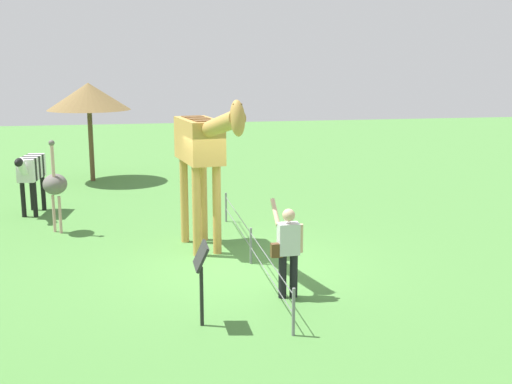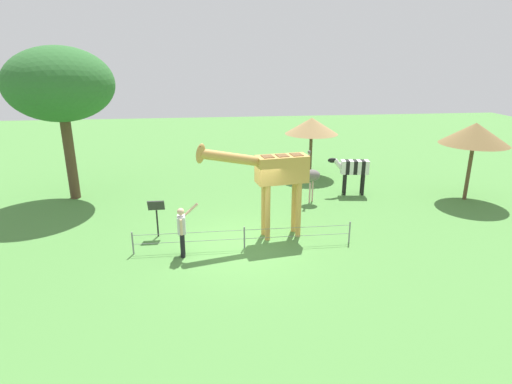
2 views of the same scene
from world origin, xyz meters
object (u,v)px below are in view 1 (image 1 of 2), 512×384
at_px(shade_hut_far, 89,97).
at_px(ostrich, 55,184).
at_px(visitor, 288,247).
at_px(info_sign, 201,267).
at_px(giraffe, 203,148).
at_px(zebra, 31,171).

bearing_deg(shade_hut_far, ostrich, -3.69).
relative_size(visitor, info_sign, 1.27).
distance_m(giraffe, ostrich, 4.08).
relative_size(visitor, zebra, 0.92).
relative_size(visitor, ostrich, 0.74).
bearing_deg(shade_hut_far, zebra, -15.43).
xyz_separation_m(visitor, shade_hut_far, (-11.90, -3.97, 1.95)).
distance_m(ostrich, info_sign, 6.71).
bearing_deg(shade_hut_far, visitor, 18.43).
relative_size(giraffe, info_sign, 2.84).
height_order(zebra, shade_hut_far, shade_hut_far).
bearing_deg(visitor, shade_hut_far, -161.57).
height_order(visitor, info_sign, visitor).
relative_size(giraffe, visitor, 2.24).
bearing_deg(ostrich, zebra, -157.80).
bearing_deg(info_sign, shade_hut_far, -169.50).
bearing_deg(giraffe, shade_hut_far, -162.27).
xyz_separation_m(ostrich, shade_hut_far, (-6.74, 0.43, 1.68)).
bearing_deg(visitor, zebra, -144.08).
distance_m(visitor, zebra, 8.95).
bearing_deg(ostrich, visitor, 40.44).
relative_size(ostrich, shade_hut_far, 0.68).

